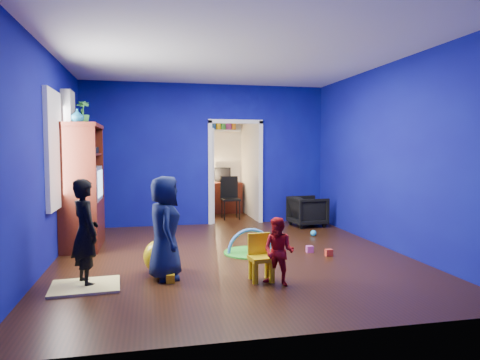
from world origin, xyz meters
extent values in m
cube|color=black|center=(0.00, 0.00, 0.00)|extent=(5.00, 5.50, 0.01)
cube|color=white|center=(0.00, 0.00, 2.90)|extent=(5.00, 5.50, 0.01)
cube|color=#0B0A71|center=(0.00, 2.75, 1.45)|extent=(5.00, 0.02, 2.90)
cube|color=#0B0A71|center=(0.00, -2.75, 1.45)|extent=(5.00, 0.02, 2.90)
cube|color=#0B0A71|center=(-2.50, 0.00, 1.45)|extent=(0.02, 5.50, 2.90)
cube|color=#0B0A71|center=(2.50, 0.00, 1.45)|extent=(0.02, 5.50, 2.90)
imported|color=black|center=(1.97, 2.10, 0.31)|extent=(0.73, 0.72, 0.61)
imported|color=black|center=(-1.90, -0.97, 0.61)|extent=(0.47, 0.53, 1.23)
imported|color=#10113C|center=(-1.00, -0.90, 0.62)|extent=(0.42, 0.63, 1.25)
imported|color=#B21313|center=(0.27, -1.43, 0.39)|extent=(0.48, 0.47, 0.78)
imported|color=#0C5C64|center=(-2.22, 0.75, 2.06)|extent=(0.20, 0.20, 0.20)
imported|color=#2F8331|center=(-2.22, 1.27, 2.15)|extent=(0.24, 0.24, 0.39)
cube|color=#3E0E0A|center=(-2.22, 1.05, 0.98)|extent=(0.58, 1.14, 1.96)
cube|color=silver|center=(-2.18, 1.05, 1.02)|extent=(0.46, 0.70, 0.54)
cube|color=#F2E07A|center=(-1.90, -1.07, 0.01)|extent=(0.79, 0.65, 0.03)
sphere|color=yellow|center=(-1.05, -0.65, 0.21)|extent=(0.43, 0.43, 0.43)
cube|color=yellow|center=(0.12, -1.23, 0.25)|extent=(0.30, 0.30, 0.50)
cylinder|color=#3D9120|center=(0.30, 0.12, 0.01)|extent=(0.80, 0.80, 0.02)
torus|color=#3F8CD8|center=(0.30, 0.12, 0.02)|extent=(0.72, 0.11, 0.72)
cube|color=white|center=(-2.48, 0.35, 1.55)|extent=(0.03, 0.95, 1.55)
cube|color=slate|center=(-2.37, 0.90, 1.25)|extent=(0.14, 0.42, 2.40)
cube|color=white|center=(0.60, 2.75, 1.05)|extent=(1.16, 0.10, 2.10)
cube|color=#3D140A|center=(0.60, 4.26, 0.38)|extent=(0.88, 0.44, 0.75)
cube|color=black|center=(0.60, 4.38, 0.95)|extent=(0.40, 0.05, 0.32)
sphere|color=#FFD88C|center=(0.32, 4.32, 0.93)|extent=(0.14, 0.14, 0.14)
cube|color=black|center=(0.60, 3.30, 0.46)|extent=(0.40, 0.40, 0.92)
cube|color=white|center=(0.60, 4.37, 2.02)|extent=(0.88, 0.24, 0.04)
cube|color=red|center=(1.39, -0.29, 0.05)|extent=(0.10, 0.08, 0.10)
sphere|color=#259FD4|center=(1.71, 1.12, 0.06)|extent=(0.11, 0.11, 0.11)
cube|color=#DCA50B|center=(-0.95, -1.09, 0.05)|extent=(0.10, 0.08, 0.10)
sphere|color=green|center=(0.82, 0.27, 0.06)|extent=(0.11, 0.11, 0.11)
cube|color=#CD4D9E|center=(1.19, -0.03, 0.05)|extent=(0.10, 0.08, 0.10)
camera|label=1|loc=(-1.17, -6.06, 1.56)|focal=32.00mm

